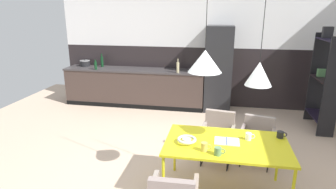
{
  "coord_description": "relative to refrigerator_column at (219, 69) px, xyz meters",
  "views": [
    {
      "loc": [
        0.57,
        -3.39,
        2.31
      ],
      "look_at": [
        -0.26,
        1.05,
        0.95
      ],
      "focal_mm": 30.22,
      "sensor_mm": 36.0,
      "label": 1
    }
  ],
  "objects": [
    {
      "name": "mug_wide_latte",
      "position": [
        0.06,
        -3.59,
        -0.21
      ],
      "size": [
        0.13,
        0.08,
        0.09
      ],
      "color": "#5B8456",
      "rests_on": "dining_table"
    },
    {
      "name": "back_wall_panel_upper",
      "position": [
        -0.55,
        0.36,
        1.17
      ],
      "size": [
        6.7,
        0.12,
        1.43
      ],
      "primitive_type": "cube",
      "color": "silver",
      "rests_on": "back_wall_splashback_dark"
    },
    {
      "name": "mug_white_ceramic",
      "position": [
        0.43,
        -3.12,
        -0.21
      ],
      "size": [
        0.12,
        0.08,
        0.09
      ],
      "color": "white",
      "rests_on": "dining_table"
    },
    {
      "name": "mug_tall_blue",
      "position": [
        -0.1,
        -3.52,
        -0.21
      ],
      "size": [
        0.13,
        0.08,
        0.11
      ],
      "color": "gold",
      "rests_on": "dining_table"
    },
    {
      "name": "open_book",
      "position": [
        0.16,
        -3.23,
        -0.26
      ],
      "size": [
        0.31,
        0.23,
        0.02
      ],
      "color": "white",
      "rests_on": "dining_table"
    },
    {
      "name": "refrigerator_column",
      "position": [
        0.0,
        0.0,
        0.0
      ],
      "size": [
        0.6,
        0.6,
        1.97
      ],
      "primitive_type": "cube",
      "color": "#232326",
      "rests_on": "ground"
    },
    {
      "name": "mug_glass_clear",
      "position": [
        0.84,
        -2.99,
        -0.22
      ],
      "size": [
        0.13,
        0.08,
        0.09
      ],
      "color": "black",
      "rests_on": "dining_table"
    },
    {
      "name": "bottle_spice_small",
      "position": [
        -2.92,
        0.14,
        0.06
      ],
      "size": [
        0.07,
        0.07,
        0.33
      ],
      "color": "#0F3319",
      "rests_on": "kitchen_counter"
    },
    {
      "name": "armchair_head_of_table",
      "position": [
        0.05,
        -2.41,
        -0.47
      ],
      "size": [
        0.55,
        0.54,
        0.79
      ],
      "rotation": [
        0.0,
        0.0,
        2.99
      ],
      "color": "gray",
      "rests_on": "ground"
    },
    {
      "name": "cooking_pot",
      "position": [
        -3.38,
        0.13,
        0.0
      ],
      "size": [
        0.26,
        0.26,
        0.17
      ],
      "color": "black",
      "rests_on": "kitchen_counter"
    },
    {
      "name": "pendant_lamp_over_table_near",
      "position": [
        -0.14,
        -3.29,
        0.76
      ],
      "size": [
        0.39,
        0.39,
        1.21
      ],
      "color": "black"
    },
    {
      "name": "bottle_vinegar_dark",
      "position": [
        -2.92,
        -0.23,
        0.03
      ],
      "size": [
        0.07,
        0.07,
        0.24
      ],
      "color": "#0F3319",
      "rests_on": "kitchen_counter"
    },
    {
      "name": "pendant_lamp_over_table_far",
      "position": [
        0.46,
        -3.26,
        0.63
      ],
      "size": [
        0.3,
        0.3,
        1.34
      ],
      "color": "black"
    },
    {
      "name": "back_wall_splashback_dark",
      "position": [
        -0.55,
        0.36,
        -0.27
      ],
      "size": [
        6.7,
        0.12,
        1.43
      ],
      "primitive_type": "cube",
      "color": "black",
      "rests_on": "ground"
    },
    {
      "name": "bottle_wine_green",
      "position": [
        -0.92,
        -0.23,
        0.06
      ],
      "size": [
        0.06,
        0.06,
        0.32
      ],
      "color": "tan",
      "rests_on": "kitchen_counter"
    },
    {
      "name": "dining_table",
      "position": [
        0.16,
        -3.25,
        -0.31
      ],
      "size": [
        1.52,
        0.92,
        0.72
      ],
      "color": "yellow",
      "rests_on": "ground"
    },
    {
      "name": "ground_plane",
      "position": [
        -0.55,
        -3.12,
        -0.99
      ],
      "size": [
        9.21,
        9.21,
        0.0
      ],
      "primitive_type": "plane",
      "color": "#C9AC93"
    },
    {
      "name": "open_shelf_unit",
      "position": [
        2.04,
        -0.72,
        0.0
      ],
      "size": [
        0.3,
        0.92,
        1.99
      ],
      "rotation": [
        0.0,
        0.0,
        -1.57
      ],
      "color": "black",
      "rests_on": "ground"
    },
    {
      "name": "armchair_far_side",
      "position": [
        0.66,
        -2.34,
        -0.51
      ],
      "size": [
        0.57,
        0.56,
        0.72
      ],
      "rotation": [
        0.0,
        0.0,
        2.92
      ],
      "color": "gray",
      "rests_on": "ground"
    },
    {
      "name": "kitchen_counter",
      "position": [
        -2.03,
        -0.0,
        -0.53
      ],
      "size": [
        3.45,
        0.63,
        0.92
      ],
      "color": "#40322D",
      "rests_on": "ground"
    },
    {
      "name": "fruit_bowl",
      "position": [
        -0.33,
        -3.35,
        -0.22
      ],
      "size": [
        0.24,
        0.24,
        0.06
      ],
      "color": "silver",
      "rests_on": "dining_table"
    }
  ]
}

